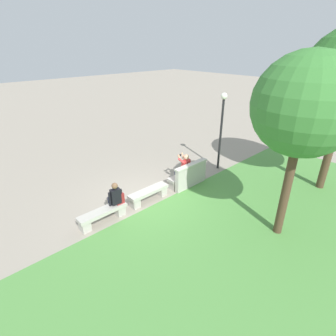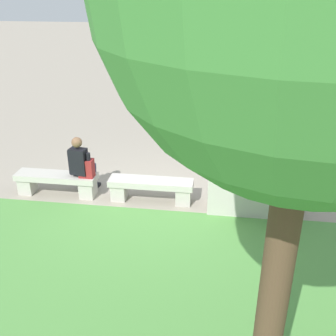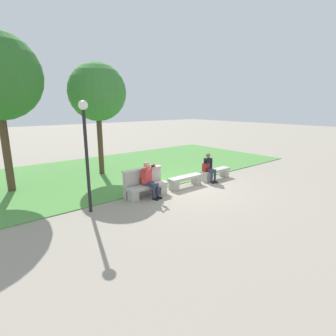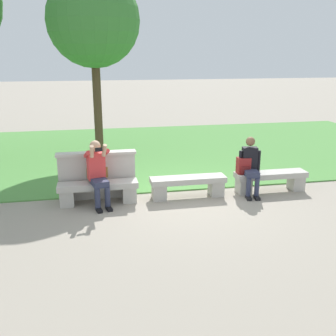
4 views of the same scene
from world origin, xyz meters
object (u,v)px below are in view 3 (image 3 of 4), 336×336
Objects in this scene: bench_near at (186,180)px; bench_mid at (216,173)px; backpack at (206,167)px; person_photographer at (149,178)px; tree_behind_wall at (97,93)px; bench_main at (148,189)px; lamp_post at (86,140)px; person_distant at (209,166)px.

bench_near and bench_mid have the same top height.
bench_mid is 0.73m from backpack.
person_photographer reaches higher than backpack.
person_photographer is 0.25× the size of tree_behind_wall.
backpack is at bearing 178.17° from bench_mid.
tree_behind_wall is (-3.01, 4.08, 3.24)m from backpack.
bench_main is 0.45m from person_photographer.
bench_mid is 0.31× the size of tree_behind_wall.
backpack is at bearing 0.38° from bench_main.
backpack is 5.64m from lamp_post.
bench_mid is at bearing 7.03° from person_distant.
person_photographer reaches higher than bench_near.
person_photographer is 2.72m from lamp_post.
bench_main is at bearing -92.10° from tree_behind_wall.
bench_mid is 3.80× the size of backpack.
person_distant is 0.15m from backpack.
tree_behind_wall is 1.51× the size of lamp_post.
person_distant is 0.37× the size of lamp_post.
bench_main is at bearing 180.00° from bench_near.
bench_near is 0.31× the size of tree_behind_wall.
bench_mid is 1.23× the size of person_photographer.
tree_behind_wall is at bearing 88.05° from person_photographer.
person_distant is (-0.53, -0.07, 0.38)m from bench_mid.
backpack reaches higher than bench_main.
person_distant is 5.74m from lamp_post.
backpack is at bearing 144.11° from person_distant.
bench_mid is (3.81, 0.00, 0.00)m from bench_main.
person_photographer is (-3.80, -0.08, 0.45)m from bench_mid.
lamp_post is at bearing -120.21° from tree_behind_wall.
lamp_post reaches higher than bench_near.
person_distant is at bearing -1.15° from bench_main.
lamp_post is at bearing 179.70° from bench_main.
bench_mid is at bearing 0.00° from bench_near.
backpack is (-0.12, 0.09, -0.05)m from person_distant.
bench_main is 1.00× the size of bench_mid.
lamp_post is at bearing -179.91° from backpack.
tree_behind_wall is at bearing 59.79° from lamp_post.
tree_behind_wall is (-3.13, 4.17, 3.19)m from person_distant.
bench_main is 0.47× the size of lamp_post.
person_photographer is at bearing -179.82° from person_distant.
bench_near is at bearing -0.16° from lamp_post.
bench_main is 3.81m from bench_mid.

